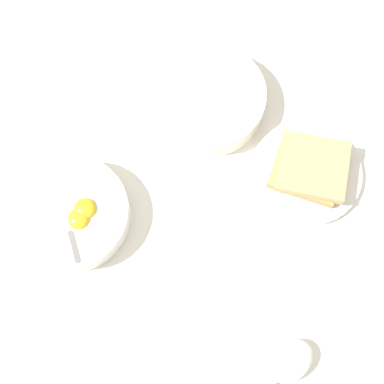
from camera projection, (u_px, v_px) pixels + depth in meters
ground_plane at (217, 212)px, 0.83m from camera, size 3.00×3.00×0.00m
egg_bowl at (73, 214)px, 0.80m from camera, size 0.17×0.17×0.07m
toast_plate at (306, 172)px, 0.84m from camera, size 0.17×0.17×0.01m
toast_sandwich at (310, 167)px, 0.82m from camera, size 0.13×0.12×0.03m
soup_spoon at (283, 368)px, 0.74m from camera, size 0.09×0.17×0.03m
congee_bowl at (207, 99)px, 0.87m from camera, size 0.19×0.19×0.04m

